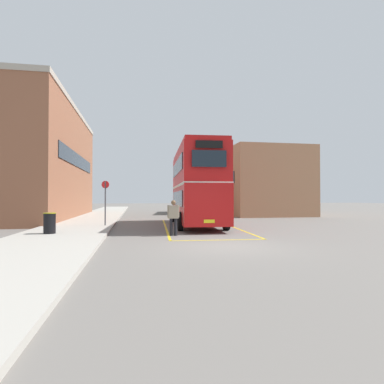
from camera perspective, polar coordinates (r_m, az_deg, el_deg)
ground_plane at (r=25.81m, az=-2.85°, el=-4.86°), size 135.60×135.60×0.00m
sidewalk_left at (r=28.19m, az=-16.74°, el=-4.35°), size 4.00×57.60×0.14m
brick_building_left at (r=29.75m, az=-25.76°, el=4.66°), size 6.46×18.85×9.23m
depot_building_right at (r=34.74m, az=10.93°, el=1.52°), size 7.47×13.12×6.49m
double_decker_bus at (r=19.93m, az=0.76°, el=1.20°), size 3.17×9.87×4.75m
single_deck_bus at (r=35.71m, az=-0.55°, el=-1.15°), size 3.53×8.35×3.02m
pedestrian_boarding at (r=14.70m, az=-3.36°, el=-4.17°), size 0.55×0.25×1.63m
litter_bin at (r=15.69m, az=-24.08°, el=-5.08°), size 0.55×0.55×0.93m
bus_stop_sign at (r=19.21m, az=-15.22°, el=-1.11°), size 0.44×0.13×2.58m
bay_marking_yellow at (r=18.19m, az=1.69°, el=-6.50°), size 4.82×11.99×0.01m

